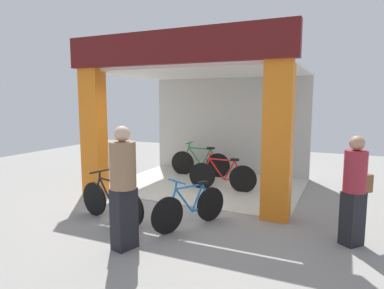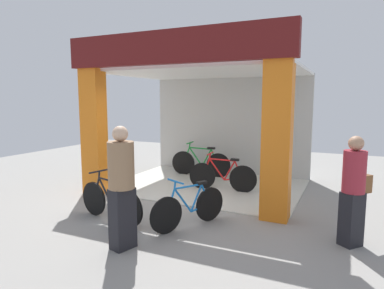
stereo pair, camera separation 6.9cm
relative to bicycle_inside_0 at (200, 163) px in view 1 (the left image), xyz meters
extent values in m
plane|color=gray|center=(0.56, -2.63, -0.38)|extent=(17.22, 17.22, 0.00)
cube|color=beige|center=(0.56, -0.91, -0.37)|extent=(4.61, 3.43, 0.02)
cube|color=#B7B7B2|center=(0.56, 0.80, 1.03)|extent=(4.61, 0.12, 2.83)
cube|color=orange|center=(-1.50, -2.63, 1.03)|extent=(0.49, 0.36, 2.83)
cube|color=orange|center=(2.62, -2.63, 1.03)|extent=(0.49, 0.36, 2.83)
cube|color=#591414|center=(0.56, -2.78, 2.77)|extent=(4.81, 0.20, 0.64)
cube|color=silver|center=(0.56, -0.91, 2.42)|extent=(4.61, 3.43, 0.06)
cylinder|color=black|center=(0.52, 0.03, -0.04)|extent=(0.69, 0.08, 0.68)
cylinder|color=black|center=(-0.53, -0.03, -0.04)|extent=(0.69, 0.08, 0.68)
cylinder|color=#198C33|center=(0.27, 0.02, -0.07)|extent=(0.46, 0.06, 0.09)
cylinder|color=#198C33|center=(0.18, 0.01, 0.16)|extent=(0.30, 0.05, 0.51)
cylinder|color=#198C33|center=(-0.15, -0.01, 0.16)|extent=(0.42, 0.06, 0.54)
cylinder|color=#198C33|center=(-0.02, 0.00, 0.41)|extent=(0.66, 0.07, 0.05)
cylinder|color=#198C33|center=(0.41, 0.02, 0.18)|extent=(0.23, 0.05, 0.46)
cylinder|color=#198C33|center=(-0.43, -0.02, 0.19)|extent=(0.21, 0.05, 0.47)
cylinder|color=#198C33|center=(-0.33, -0.02, 0.49)|extent=(0.06, 0.04, 0.14)
cylinder|color=#198C33|center=(-0.32, -0.02, 0.56)|extent=(0.06, 0.48, 0.03)
cube|color=black|center=(0.31, 0.02, 0.43)|extent=(0.21, 0.12, 0.05)
cylinder|color=black|center=(1.58, -1.16, -0.06)|extent=(0.64, 0.10, 0.64)
cylinder|color=black|center=(0.59, -1.25, -0.06)|extent=(0.64, 0.10, 0.64)
cylinder|color=red|center=(1.35, -1.18, -0.09)|extent=(0.43, 0.07, 0.08)
cylinder|color=red|center=(1.26, -1.19, 0.12)|extent=(0.28, 0.06, 0.48)
cylinder|color=red|center=(0.95, -1.22, 0.13)|extent=(0.40, 0.07, 0.50)
cylinder|color=red|center=(1.08, -1.21, 0.36)|extent=(0.62, 0.09, 0.05)
cylinder|color=red|center=(1.47, -1.17, 0.15)|extent=(0.21, 0.05, 0.43)
cylinder|color=red|center=(0.69, -1.24, 0.16)|extent=(0.19, 0.05, 0.45)
cylinder|color=red|center=(0.78, -1.24, 0.44)|extent=(0.06, 0.04, 0.13)
cylinder|color=red|center=(0.79, -1.24, 0.50)|extent=(0.07, 0.45, 0.03)
cube|color=black|center=(1.38, -1.18, 0.39)|extent=(0.20, 0.11, 0.05)
cylinder|color=black|center=(0.45, -4.04, -0.07)|extent=(0.62, 0.18, 0.63)
cylinder|color=black|center=(-0.50, -3.83, -0.07)|extent=(0.62, 0.18, 0.63)
cylinder|color=black|center=(0.22, -3.99, -0.09)|extent=(0.42, 0.13, 0.08)
cylinder|color=black|center=(0.14, -3.97, 0.11)|extent=(0.28, 0.09, 0.47)
cylinder|color=black|center=(-0.16, -3.91, 0.12)|extent=(0.38, 0.12, 0.49)
cylinder|color=black|center=(-0.04, -3.94, 0.35)|extent=(0.60, 0.17, 0.05)
cylinder|color=black|center=(0.34, -4.02, 0.14)|extent=(0.21, 0.08, 0.42)
cylinder|color=black|center=(-0.41, -3.85, 0.14)|extent=(0.19, 0.07, 0.44)
cylinder|color=black|center=(-0.32, -3.87, 0.42)|extent=(0.06, 0.05, 0.13)
cylinder|color=black|center=(-0.31, -3.87, 0.48)|extent=(0.13, 0.43, 0.03)
cube|color=black|center=(0.26, -4.00, 0.37)|extent=(0.21, 0.13, 0.05)
cylinder|color=black|center=(1.57, -3.19, -0.08)|extent=(0.30, 0.56, 0.61)
cylinder|color=black|center=(1.16, -4.04, -0.08)|extent=(0.30, 0.56, 0.61)
cylinder|color=blue|center=(1.48, -3.39, -0.10)|extent=(0.21, 0.38, 0.08)
cylinder|color=blue|center=(1.44, -3.47, 0.10)|extent=(0.15, 0.25, 0.46)
cylinder|color=blue|center=(1.31, -3.73, 0.10)|extent=(0.19, 0.35, 0.48)
cylinder|color=blue|center=(1.36, -3.62, 0.32)|extent=(0.28, 0.54, 0.05)
cylinder|color=blue|center=(1.53, -3.28, 0.12)|extent=(0.12, 0.19, 0.41)
cylinder|color=blue|center=(1.20, -3.95, 0.13)|extent=(0.11, 0.18, 0.42)
cylinder|color=blue|center=(1.24, -3.88, 0.39)|extent=(0.05, 0.06, 0.13)
cylinder|color=blue|center=(1.24, -3.87, 0.45)|extent=(0.39, 0.21, 0.03)
cube|color=black|center=(1.49, -3.36, 0.34)|extent=(0.16, 0.21, 0.05)
cube|color=black|center=(3.86, -3.26, 0.02)|extent=(0.37, 0.38, 0.81)
cylinder|color=maroon|center=(3.86, -3.26, 0.73)|extent=(0.45, 0.45, 0.62)
sphere|color=tan|center=(3.86, -3.26, 1.15)|extent=(0.21, 0.21, 0.21)
cube|color=brown|center=(4.03, -3.06, 0.53)|extent=(0.18, 0.19, 0.27)
cube|color=black|center=(0.85, -4.77, 0.07)|extent=(0.32, 0.39, 0.90)
cylinder|color=#8C6B4C|center=(0.85, -4.77, 0.85)|extent=(0.46, 0.46, 0.67)
sphere|color=#D8AD8C|center=(0.85, -4.77, 1.30)|extent=(0.22, 0.22, 0.22)
camera|label=1|loc=(3.70, -8.64, 1.77)|focal=31.67mm
camera|label=2|loc=(3.77, -8.61, 1.77)|focal=31.67mm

